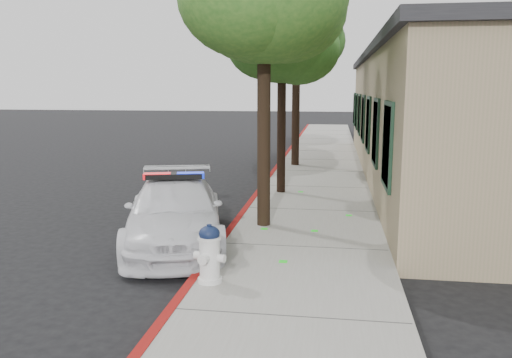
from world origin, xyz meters
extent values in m
plane|color=black|center=(0.00, 0.00, 0.00)|extent=(120.00, 120.00, 0.00)
cube|color=gray|center=(1.60, 3.00, 0.07)|extent=(3.20, 60.00, 0.15)
cube|color=maroon|center=(0.06, 3.00, 0.08)|extent=(0.14, 60.00, 0.16)
cube|color=#8F7A5E|center=(6.70, 9.00, 2.00)|extent=(7.00, 20.00, 4.00)
cube|color=black|center=(6.70, 9.00, 4.12)|extent=(7.30, 20.30, 0.24)
cube|color=black|center=(3.17, 1.00, 1.95)|extent=(0.08, 1.48, 1.68)
cube|color=black|center=(3.17, 4.00, 1.95)|extent=(0.08, 1.48, 1.68)
cube|color=black|center=(3.17, 7.00, 1.95)|extent=(0.08, 1.48, 1.68)
cube|color=black|center=(3.17, 10.00, 1.95)|extent=(0.08, 1.48, 1.68)
cube|color=black|center=(3.17, 13.00, 1.95)|extent=(0.08, 1.48, 1.68)
cube|color=black|center=(3.17, 16.00, 1.95)|extent=(0.08, 1.48, 1.68)
cube|color=black|center=(3.17, 19.00, 1.95)|extent=(0.08, 1.48, 1.68)
imported|color=silver|center=(-0.90, 0.31, 0.65)|extent=(2.95, 4.79, 1.30)
cube|color=black|center=(-0.90, 0.31, 1.36)|extent=(1.23, 0.59, 0.10)
cube|color=red|center=(-1.21, 0.23, 1.36)|extent=(0.57, 0.37, 0.11)
cube|color=#0C22D1|center=(-0.59, 0.40, 1.36)|extent=(0.57, 0.37, 0.11)
cylinder|color=silver|center=(0.35, -1.98, 0.18)|extent=(0.37, 0.37, 0.07)
cylinder|color=silver|center=(0.35, -1.98, 0.51)|extent=(0.30, 0.30, 0.60)
cylinder|color=silver|center=(0.35, -1.98, 0.84)|extent=(0.35, 0.35, 0.04)
ellipsoid|color=#0E1936|center=(0.35, -1.98, 0.90)|extent=(0.32, 0.32, 0.24)
cylinder|color=#0E1936|center=(0.35, -1.98, 1.01)|extent=(0.08, 0.08, 0.07)
cylinder|color=silver|center=(0.17, -1.94, 0.54)|extent=(0.15, 0.15, 0.12)
cylinder|color=silver|center=(0.53, -2.03, 0.54)|extent=(0.15, 0.15, 0.12)
cylinder|color=silver|center=(0.31, -2.16, 0.56)|extent=(0.18, 0.16, 0.15)
cylinder|color=black|center=(0.70, 1.45, 2.07)|extent=(0.28, 0.28, 3.84)
ellipsoid|color=#26581B|center=(1.08, 1.94, 4.63)|extent=(2.56, 2.56, 2.17)
cylinder|color=black|center=(0.70, 5.09, 1.84)|extent=(0.24, 0.24, 3.38)
ellipsoid|color=#27581B|center=(0.70, 5.09, 4.36)|extent=(2.84, 2.84, 2.41)
ellipsoid|color=#27581B|center=(1.12, 5.28, 4.08)|extent=(2.29, 2.29, 1.94)
ellipsoid|color=#27581B|center=(0.30, 4.99, 4.17)|extent=(2.20, 2.20, 1.87)
cylinder|color=black|center=(0.70, 10.40, 2.12)|extent=(0.29, 0.29, 3.93)
ellipsoid|color=#1D5119|center=(0.70, 10.40, 5.09)|extent=(3.37, 3.37, 2.86)
ellipsoid|color=#1D5119|center=(1.19, 10.75, 4.75)|extent=(2.58, 2.58, 2.20)
ellipsoid|color=#1D5119|center=(0.45, 9.99, 4.87)|extent=(2.69, 2.69, 2.29)
camera|label=1|loc=(2.15, -9.26, 3.03)|focal=36.53mm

